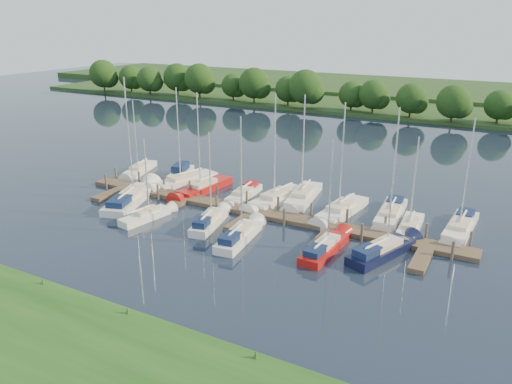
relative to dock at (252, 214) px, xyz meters
The scene contains 24 objects.
ground 7.31m from the dock, 90.00° to the right, with size 260.00×260.00×0.00m, color black.
near_bank 23.31m from the dock, 90.00° to the right, with size 90.00×10.00×0.50m, color #1C4714.
dock is the anchor object (origin of this frame).
mooring_pilings 1.19m from the dock, 90.00° to the left, with size 38.24×2.84×2.00m.
far_shore 67.69m from the dock, 90.00° to the left, with size 180.00×30.00×0.60m, color #1E3E18.
distant_hill 92.69m from the dock, 90.00° to the left, with size 220.00×40.00×1.40m, color #375123.
treeline 55.48m from the dock, 83.13° to the left, with size 145.52×9.68×8.27m.
sailboat_n_0 19.65m from the dock, 163.20° to the left, with size 3.25×7.24×9.23m.
motorboat 15.06m from the dock, 153.27° to the left, with size 3.13×5.98×1.93m.
sailboat_n_2 12.50m from the dock, 158.02° to the left, with size 4.06×8.91×11.20m.
sailboat_n_3 8.97m from the dock, 156.17° to the left, with size 2.78×8.74×11.10m.
sailboat_n_4 5.14m from the dock, 129.63° to the left, with size 2.11×7.03×9.00m.
sailboat_n_5 4.33m from the dock, 85.35° to the left, with size 3.38×9.09×11.48m.
sailboat_n_6 6.64m from the dock, 67.85° to the left, with size 3.02×8.90×11.32m.
sailboat_n_7 8.39m from the dock, 30.27° to the left, with size 3.04×8.83×11.21m.
sailboat_n_8 13.02m from the dock, 27.05° to the left, with size 2.59×8.64×10.80m.
sailboat_n_9 14.32m from the dock, 13.71° to the left, with size 1.96×6.96×8.90m.
sailboat_n_10 18.68m from the dock, 17.59° to the left, with size 2.35×8.33×10.46m.
sailboat_s_0 12.98m from the dock, 169.55° to the right, with size 4.96×10.25×12.91m.
sailboat_s_1 9.84m from the dock, 146.91° to the right, with size 2.35×6.13×8.00m.
sailboat_s_2 4.51m from the dock, 120.02° to the right, with size 2.76×6.88×8.99m.
sailboat_s_3 5.57m from the dock, 72.33° to the right, with size 2.43×7.50×9.69m.
sailboat_s_4 9.68m from the dock, 23.83° to the right, with size 2.08×7.42×9.49m.
sailboat_s_5 13.31m from the dock, 10.18° to the right, with size 4.15×8.03×10.43m.
Camera 1 is at (21.19, -31.15, 17.82)m, focal length 35.00 mm.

